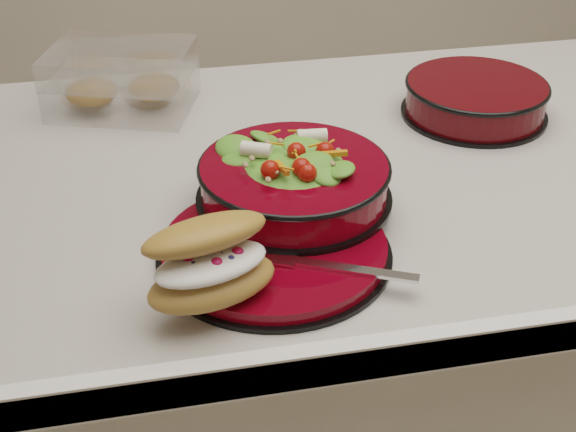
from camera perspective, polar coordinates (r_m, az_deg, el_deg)
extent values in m
cube|color=white|center=(1.39, 2.41, -13.37)|extent=(1.16, 0.66, 0.86)
cube|color=beige|center=(1.11, 2.94, 2.81)|extent=(1.24, 0.74, 0.04)
cube|color=white|center=(0.84, 8.98, -9.51)|extent=(1.24, 0.02, 0.05)
cylinder|color=black|center=(0.92, -0.98, -2.74)|extent=(0.27, 0.27, 0.01)
cylinder|color=#62030C|center=(0.91, -0.98, -2.23)|extent=(0.26, 0.26, 0.01)
torus|color=black|center=(0.90, -0.24, -2.31)|extent=(0.15, 0.15, 0.01)
cylinder|color=black|center=(0.98, 0.43, 1.33)|extent=(0.24, 0.24, 0.01)
cylinder|color=#62030C|center=(0.97, 0.43, 2.59)|extent=(0.23, 0.23, 0.04)
torus|color=black|center=(0.96, 0.44, 3.51)|extent=(0.23, 0.23, 0.01)
ellipsoid|color=#3C7921|center=(0.96, 0.44, 3.43)|extent=(0.19, 0.19, 0.08)
sphere|color=#B41207|center=(0.95, 3.24, 5.99)|extent=(0.02, 0.02, 0.02)
sphere|color=#B41207|center=(0.98, 0.74, 6.99)|extent=(0.02, 0.02, 0.02)
sphere|color=#B41207|center=(0.96, -2.14, 6.27)|extent=(0.02, 0.02, 0.02)
sphere|color=#B41207|center=(0.91, -1.55, 4.73)|extent=(0.02, 0.02, 0.02)
sphere|color=#B41207|center=(0.90, 1.94, 4.54)|extent=(0.02, 0.02, 0.02)
cylinder|color=silver|center=(0.98, 1.75, 6.95)|extent=(0.04, 0.04, 0.02)
cylinder|color=silver|center=(0.95, -2.29, 6.02)|extent=(0.04, 0.03, 0.02)
cube|color=orange|center=(0.91, -0.44, 4.78)|extent=(0.03, 0.03, 0.01)
cube|color=orange|center=(0.94, 3.40, 5.76)|extent=(0.03, 0.02, 0.01)
ellipsoid|color=#AB7134|center=(0.82, -5.41, -4.75)|extent=(0.15, 0.11, 0.04)
ellipsoid|color=white|center=(0.81, -5.50, -3.40)|extent=(0.13, 0.10, 0.02)
ellipsoid|color=#AB7134|center=(0.81, -5.74, -1.30)|extent=(0.15, 0.10, 0.03)
sphere|color=#AB0C32|center=(0.80, -7.06, -3.23)|extent=(0.01, 0.01, 0.01)
sphere|color=#AB0C32|center=(0.79, -5.09, -3.43)|extent=(0.01, 0.01, 0.01)
sphere|color=#AB0C32|center=(0.81, -3.62, -2.67)|extent=(0.01, 0.01, 0.01)
sphere|color=#191947|center=(0.81, -6.13, -2.88)|extent=(0.01, 0.01, 0.01)
sphere|color=#191947|center=(0.80, -4.71, -2.88)|extent=(0.01, 0.01, 0.01)
sphere|color=#191947|center=(0.80, -5.49, -3.22)|extent=(0.01, 0.01, 0.01)
sphere|color=#191947|center=(0.80, -4.07, -3.14)|extent=(0.01, 0.01, 0.01)
sphere|color=#191947|center=(0.79, -6.73, -3.53)|extent=(0.01, 0.01, 0.01)
sphere|color=#191947|center=(0.81, -4.50, -2.53)|extent=(0.01, 0.01, 0.01)
cube|color=silver|center=(0.87, 4.71, -3.83)|extent=(0.13, 0.07, 0.00)
cube|color=silver|center=(0.88, -0.86, -3.00)|extent=(0.05, 0.04, 0.00)
cube|color=white|center=(1.28, -11.63, 8.62)|extent=(0.25, 0.21, 0.05)
cube|color=white|center=(1.26, -11.87, 10.58)|extent=(0.25, 0.21, 0.04)
ellipsoid|color=#AB7134|center=(1.28, -13.79, 8.54)|extent=(0.08, 0.07, 0.04)
ellipsoid|color=#AB7134|center=(1.28, -9.51, 9.02)|extent=(0.08, 0.07, 0.04)
cylinder|color=black|center=(1.27, 13.04, 7.13)|extent=(0.22, 0.22, 0.01)
cylinder|color=#420407|center=(1.26, 13.19, 8.23)|extent=(0.21, 0.21, 0.05)
torus|color=black|center=(1.25, 13.31, 9.06)|extent=(0.22, 0.22, 0.01)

